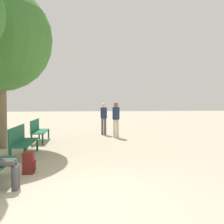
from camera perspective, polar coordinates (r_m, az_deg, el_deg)
ground_plane at (r=4.44m, az=-8.34°, el=-19.59°), size 80.00×80.00×0.00m
bench_row_1 at (r=8.00m, az=-19.98°, el=-5.90°), size 0.50×1.79×0.92m
bench_row_2 at (r=10.80m, az=-16.53°, el=-3.76°), size 0.50×1.79×0.92m
backpack at (r=6.21m, az=-18.46°, el=-10.96°), size 0.27×0.28×0.49m
pedestrian_near at (r=12.54m, az=-1.90°, el=-1.08°), size 0.32×0.22×1.59m
pedestrian_mid at (r=11.57m, az=0.92°, el=-1.21°), size 0.33×0.29×1.65m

